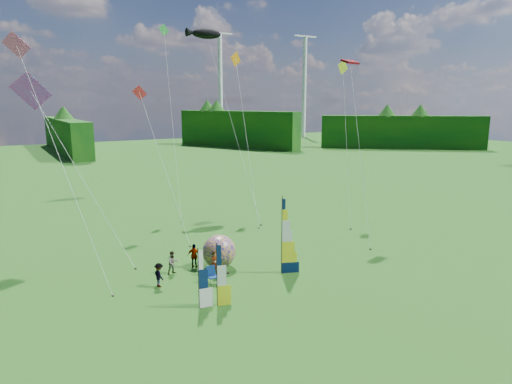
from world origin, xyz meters
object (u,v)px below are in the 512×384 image
spectator_a (215,263)px  spectator_d (194,256)px  side_banner_left (217,276)px  kite_whale (232,114)px  bol_inflatable (219,251)px  camp_chair (213,276)px  side_banner_far (199,280)px  feather_banner_main (282,237)px  spectator_c (159,275)px  spectator_b (173,263)px

spectator_a → spectator_d: bearing=92.6°
side_banner_left → kite_whale: (10.81, 18.72, 8.12)m
bol_inflatable → camp_chair: bearing=-124.3°
side_banner_far → spectator_a: side_banner_far is taller
feather_banner_main → camp_chair: (-4.65, 0.69, -1.96)m
side_banner_left → side_banner_far: size_ratio=1.06×
side_banner_left → spectator_a: side_banner_left is taller
feather_banner_main → spectator_c: (-7.62, 1.97, -1.76)m
feather_banner_main → spectator_d: (-4.47, 3.91, -1.69)m
side_banner_far → bol_inflatable: side_banner_far is taller
feather_banner_main → camp_chair: size_ratio=4.52×
bol_inflatable → camp_chair: size_ratio=2.04×
spectator_a → spectator_c: spectator_a is taller
feather_banner_main → side_banner_left: 6.21m
side_banner_left → spectator_b: size_ratio=2.31×
side_banner_far → kite_whale: 23.41m
side_banner_left → camp_chair: 3.35m
kite_whale → side_banner_far: bearing=-135.2°
feather_banner_main → kite_whale: 18.74m
camp_chair → side_banner_far: bearing=-127.2°
feather_banner_main → kite_whale: (5.06, 16.47, 7.37)m
feather_banner_main → side_banner_far: bearing=-142.5°
side_banner_left → spectator_a: (1.87, 4.19, -0.95)m
spectator_a → kite_whale: size_ratio=0.08×
side_banner_far → spectator_b: bearing=92.5°
spectator_b → spectator_d: bearing=3.0°
feather_banner_main → spectator_a: feather_banner_main is taller
spectator_c → spectator_d: spectator_d is taller
side_banner_far → spectator_d: size_ratio=2.01×
side_banner_far → spectator_d: (2.25, 5.92, -0.83)m
side_banner_left → camp_chair: bearing=87.7°
camp_chair → kite_whale: (9.71, 15.79, 9.32)m
spectator_c → spectator_a: bearing=-97.7°
side_banner_far → spectator_b: (0.59, 5.59, -0.90)m
side_banner_far → kite_whale: bearing=65.9°
camp_chair → kite_whale: 20.75m
bol_inflatable → spectator_a: bearing=-127.1°
feather_banner_main → kite_whale: bearing=93.8°
camp_chair → feather_banner_main: bearing=-8.0°
spectator_a → spectator_d: spectator_d is taller
spectator_d → feather_banner_main: bearing=176.9°
spectator_a → spectator_d: (-0.60, 1.97, 0.02)m
feather_banner_main → spectator_d: bearing=159.7°
spectator_d → kite_whale: (9.54, 12.56, 9.05)m
spectator_b → spectator_d: (1.66, 0.33, 0.06)m
side_banner_left → camp_chair: size_ratio=3.16×
spectator_a → spectator_b: 2.79m
spectator_c → spectator_d: bearing=-65.5°
spectator_a → camp_chair: spectator_a is taller
feather_banner_main → spectator_c: bearing=-173.6°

